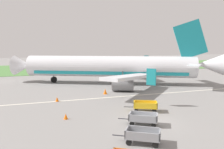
% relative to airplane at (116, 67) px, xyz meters
% --- Properties ---
extents(ground_plane, '(220.00, 220.00, 0.00)m').
position_rel_airplane_xyz_m(ground_plane, '(-4.23, -21.19, -3.05)').
color(ground_plane, gray).
extents(grass_strip, '(220.00, 28.00, 0.06)m').
position_rel_airplane_xyz_m(grass_strip, '(-4.23, 30.44, -3.02)').
color(grass_strip, '#518442').
rests_on(grass_strip, ground).
extents(apron_stripe, '(120.00, 0.36, 0.01)m').
position_rel_airplane_xyz_m(apron_stripe, '(-4.23, -10.06, -3.05)').
color(apron_stripe, silver).
rests_on(apron_stripe, ground).
extents(airplane, '(35.32, 29.08, 11.34)m').
position_rel_airplane_xyz_m(airplane, '(0.00, 0.00, 0.00)').
color(airplane, silver).
rests_on(airplane, ground).
extents(baggage_cart_second_in_row, '(3.39, 2.53, 1.07)m').
position_rel_airplane_xyz_m(baggage_cart_second_in_row, '(-6.83, -25.06, -2.45)').
color(baggage_cart_second_in_row, gray).
rests_on(baggage_cart_second_in_row, ground).
extents(baggage_cart_third_in_row, '(3.40, 2.51, 1.07)m').
position_rel_airplane_xyz_m(baggage_cart_third_in_row, '(-5.03, -21.46, -2.45)').
color(baggage_cart_third_in_row, gray).
rests_on(baggage_cart_third_in_row, ground).
extents(baggage_cart_fourth_in_row, '(3.53, 2.33, 1.07)m').
position_rel_airplane_xyz_m(baggage_cart_fourth_in_row, '(-2.91, -17.63, -2.45)').
color(baggage_cart_fourth_in_row, gold).
rests_on(baggage_cart_fourth_in_row, ground).
extents(traffic_cone_near_plane, '(0.57, 0.57, 0.75)m').
position_rel_airplane_xyz_m(traffic_cone_near_plane, '(-4.35, -7.79, -2.68)').
color(traffic_cone_near_plane, orange).
rests_on(traffic_cone_near_plane, ground).
extents(traffic_cone_mid_apron, '(0.44, 0.44, 0.58)m').
position_rel_airplane_xyz_m(traffic_cone_mid_apron, '(-11.39, -10.06, -2.77)').
color(traffic_cone_mid_apron, orange).
rests_on(traffic_cone_mid_apron, ground).
extents(traffic_cone_by_carts, '(0.42, 0.42, 0.55)m').
position_rel_airplane_xyz_m(traffic_cone_by_carts, '(-11.35, -17.54, -2.78)').
color(traffic_cone_by_carts, orange).
rests_on(traffic_cone_by_carts, ground).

